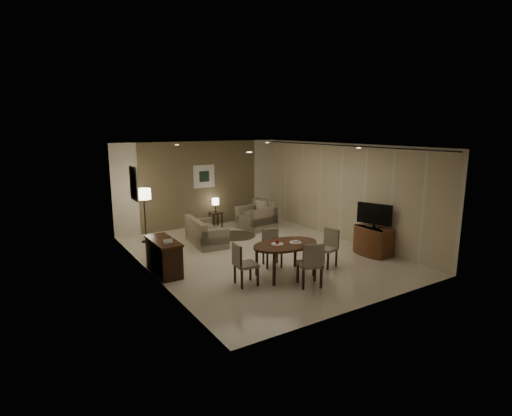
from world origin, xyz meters
TOP-DOWN VIEW (x-y plane):
  - room_shell at (0.00, 0.40)m, footprint 5.50×7.00m
  - taupe_accent at (0.00, 3.48)m, footprint 3.96×0.03m
  - curtain_wall at (2.68, 0.00)m, footprint 0.08×6.70m
  - curtain_rod at (2.68, 0.00)m, footprint 0.03×6.80m
  - art_back_frame at (0.10, 3.46)m, footprint 0.72×0.03m
  - art_back_canvas at (0.10, 3.44)m, footprint 0.34×0.01m
  - art_left_frame at (-2.72, 1.20)m, footprint 0.03×0.60m
  - art_left_canvas at (-2.71, 1.20)m, footprint 0.01×0.46m
  - downlight_nl at (-1.40, -1.80)m, footprint 0.10×0.10m
  - downlight_nr at (1.40, -1.80)m, footprint 0.10×0.10m
  - downlight_fl at (-1.40, 1.80)m, footprint 0.10×0.10m
  - downlight_fr at (1.40, 1.80)m, footprint 0.10×0.10m
  - console_desk at (-2.49, 0.00)m, footprint 0.48×1.20m
  - telephone at (-2.49, -0.30)m, footprint 0.20×0.14m
  - tv_cabinet at (2.40, -1.50)m, footprint 0.48×0.90m
  - flat_tv at (2.38, -1.50)m, footprint 0.36×0.85m
  - dining_table at (-0.33, -1.52)m, footprint 1.51×0.94m
  - chair_near at (-0.25, -2.22)m, footprint 0.58×0.58m
  - chair_far at (-0.23, -0.88)m, footprint 0.51×0.51m
  - chair_left at (-1.30, -1.51)m, footprint 0.46×0.46m
  - chair_right at (0.80, -1.53)m, footprint 0.50×0.50m
  - plate_a at (-0.51, -1.47)m, footprint 0.26×0.26m
  - plate_b at (-0.11, -1.57)m, footprint 0.26×0.26m
  - fruit_apple at (-0.51, -1.47)m, footprint 0.09×0.09m
  - napkin at (-0.11, -1.57)m, footprint 0.12×0.08m
  - round_rug at (0.32, 1.83)m, footprint 1.16×1.16m
  - sofa at (-0.75, 1.56)m, footprint 1.58×0.91m
  - armchair at (1.30, 2.26)m, footprint 1.07×1.12m
  - side_table at (0.32, 3.13)m, footprint 0.37×0.37m
  - table_lamp at (0.32, 3.13)m, footprint 0.22×0.22m
  - floor_lamp at (-2.10, 2.60)m, footprint 0.38×0.38m

SIDE VIEW (x-z plane):
  - round_rug at x=0.32m, z-range 0.00..0.01m
  - side_table at x=0.32m, z-range 0.00..0.47m
  - tv_cabinet at x=2.40m, z-range 0.00..0.70m
  - dining_table at x=-0.33m, z-range 0.00..0.71m
  - sofa at x=-0.75m, z-range 0.00..0.71m
  - console_desk at x=-2.49m, z-range 0.00..0.75m
  - chair_far at x=-0.23m, z-range 0.00..0.84m
  - chair_right at x=0.80m, z-range 0.00..0.85m
  - chair_left at x=-1.30m, z-range 0.00..0.87m
  - armchair at x=1.30m, z-range 0.00..0.88m
  - chair_near at x=-0.25m, z-range 0.00..0.92m
  - plate_a at x=-0.51m, z-range 0.71..0.72m
  - plate_b at x=-0.11m, z-range 0.71..0.72m
  - table_lamp at x=0.32m, z-range 0.47..0.97m
  - napkin at x=-0.11m, z-range 0.72..0.75m
  - floor_lamp at x=-2.10m, z-range 0.00..1.50m
  - fruit_apple at x=-0.51m, z-range 0.72..0.81m
  - telephone at x=-2.49m, z-range 0.76..0.85m
  - flat_tv at x=2.38m, z-range 0.72..1.32m
  - curtain_wall at x=2.68m, z-range 0.03..2.61m
  - taupe_accent at x=0.00m, z-range 0.00..2.70m
  - room_shell at x=0.00m, z-range 0.00..2.70m
  - art_back_frame at x=0.10m, z-range 1.24..1.96m
  - art_back_canvas at x=0.10m, z-range 1.43..1.77m
  - art_left_frame at x=-2.72m, z-range 1.45..2.25m
  - art_left_canvas at x=-2.71m, z-range 1.53..2.17m
  - curtain_rod at x=2.68m, z-range 2.62..2.66m
  - downlight_nl at x=-1.40m, z-range 2.68..2.69m
  - downlight_nr at x=1.40m, z-range 2.68..2.69m
  - downlight_fl at x=-1.40m, z-range 2.68..2.69m
  - downlight_fr at x=1.40m, z-range 2.68..2.69m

